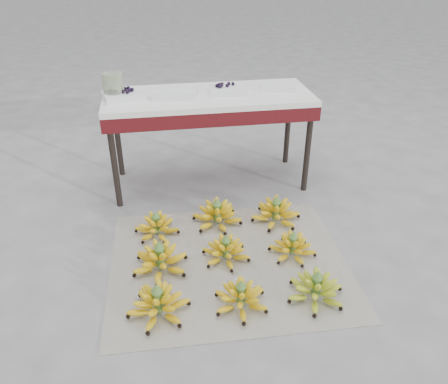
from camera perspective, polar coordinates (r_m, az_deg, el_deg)
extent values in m
plane|color=slate|center=(2.34, 1.10, -9.93)|extent=(60.00, 60.00, 0.00)
cube|color=white|center=(2.37, 0.63, -9.21)|extent=(1.28, 1.09, 0.01)
ellipsoid|color=yellow|center=(2.08, -8.53, -14.56)|extent=(0.31, 0.31, 0.08)
ellipsoid|color=yellow|center=(2.06, -8.61, -13.82)|extent=(0.22, 0.22, 0.06)
ellipsoid|color=yellow|center=(2.03, -8.68, -13.11)|extent=(0.14, 0.14, 0.05)
cylinder|color=#4C7531|center=(2.06, -8.61, -13.82)|extent=(0.05, 0.05, 0.12)
cone|color=#4C7531|center=(2.01, -8.77, -12.29)|extent=(0.06, 0.06, 0.04)
ellipsoid|color=yellow|center=(2.10, 2.21, -13.90)|extent=(0.31, 0.31, 0.08)
ellipsoid|color=yellow|center=(2.08, 2.23, -13.23)|extent=(0.22, 0.22, 0.06)
ellipsoid|color=yellow|center=(2.05, 2.24, -12.58)|extent=(0.14, 0.14, 0.05)
cylinder|color=#4C7531|center=(2.08, 2.23, -13.23)|extent=(0.04, 0.04, 0.11)
cone|color=#4C7531|center=(2.03, 2.26, -11.85)|extent=(0.05, 0.05, 0.04)
ellipsoid|color=#93B222|center=(2.18, 11.87, -12.62)|extent=(0.28, 0.28, 0.08)
ellipsoid|color=#93B222|center=(2.15, 11.97, -11.91)|extent=(0.20, 0.20, 0.06)
ellipsoid|color=#93B222|center=(2.13, 12.06, -11.23)|extent=(0.13, 0.13, 0.05)
cylinder|color=#4C7531|center=(2.15, 11.97, -11.91)|extent=(0.05, 0.05, 0.11)
cone|color=#4C7531|center=(2.11, 12.17, -10.45)|extent=(0.05, 0.05, 0.04)
ellipsoid|color=yellow|center=(2.32, -8.31, -9.11)|extent=(0.37, 0.37, 0.09)
ellipsoid|color=yellow|center=(2.29, -8.38, -8.37)|extent=(0.26, 0.26, 0.07)
ellipsoid|color=yellow|center=(2.27, -8.44, -7.65)|extent=(0.17, 0.17, 0.05)
cylinder|color=#4C7531|center=(2.29, -8.38, -8.37)|extent=(0.05, 0.05, 0.12)
cone|color=#4C7531|center=(2.25, -8.52, -6.84)|extent=(0.06, 0.06, 0.04)
ellipsoid|color=yellow|center=(2.36, 0.24, -7.97)|extent=(0.34, 0.34, 0.08)
ellipsoid|color=yellow|center=(2.34, 0.24, -7.33)|extent=(0.24, 0.24, 0.06)
ellipsoid|color=yellow|center=(2.32, 0.24, -6.71)|extent=(0.16, 0.16, 0.05)
cylinder|color=#4C7531|center=(2.34, 0.24, -7.33)|extent=(0.04, 0.04, 0.11)
cone|color=#4C7531|center=(2.30, 0.25, -6.01)|extent=(0.05, 0.05, 0.04)
ellipsoid|color=yellow|center=(2.42, 8.90, -7.39)|extent=(0.32, 0.32, 0.07)
ellipsoid|color=yellow|center=(2.40, 8.96, -6.77)|extent=(0.23, 0.23, 0.06)
ellipsoid|color=yellow|center=(2.38, 9.02, -6.17)|extent=(0.15, 0.15, 0.05)
cylinder|color=#4C7531|center=(2.40, 8.96, -6.77)|extent=(0.04, 0.04, 0.10)
cone|color=#4C7531|center=(2.36, 9.08, -5.50)|extent=(0.05, 0.05, 0.04)
ellipsoid|color=yellow|center=(2.58, -8.77, -4.76)|extent=(0.31, 0.31, 0.08)
ellipsoid|color=yellow|center=(2.56, -8.82, -4.15)|extent=(0.22, 0.22, 0.06)
ellipsoid|color=yellow|center=(2.54, -8.88, -3.57)|extent=(0.14, 0.14, 0.05)
cylinder|color=#4C7531|center=(2.56, -8.82, -4.15)|extent=(0.04, 0.04, 0.10)
cone|color=#4C7531|center=(2.52, -8.94, -2.91)|extent=(0.05, 0.05, 0.04)
ellipsoid|color=yellow|center=(2.64, -0.91, -3.33)|extent=(0.36, 0.36, 0.09)
ellipsoid|color=yellow|center=(2.62, -0.92, -2.63)|extent=(0.25, 0.25, 0.07)
ellipsoid|color=yellow|center=(2.60, -0.92, -1.96)|extent=(0.16, 0.16, 0.05)
cylinder|color=#4C7531|center=(2.62, -0.92, -2.63)|extent=(0.05, 0.05, 0.12)
cone|color=#4C7531|center=(2.58, -0.93, -1.20)|extent=(0.06, 0.06, 0.04)
ellipsoid|color=yellow|center=(2.68, 6.79, -3.00)|extent=(0.30, 0.30, 0.09)
ellipsoid|color=yellow|center=(2.66, 6.84, -2.31)|extent=(0.21, 0.21, 0.07)
ellipsoid|color=yellow|center=(2.64, 6.88, -1.65)|extent=(0.14, 0.14, 0.05)
cylinder|color=#4C7531|center=(2.66, 6.84, -2.31)|extent=(0.05, 0.05, 0.12)
cone|color=#4C7531|center=(2.62, 6.94, -0.90)|extent=(0.06, 0.06, 0.04)
cylinder|color=black|center=(2.79, -14.13, 3.63)|extent=(0.04, 0.04, 0.61)
cylinder|color=black|center=(2.94, 10.86, 5.46)|extent=(0.04, 0.04, 0.61)
cylinder|color=black|center=(3.19, -13.75, 7.14)|extent=(0.04, 0.04, 0.61)
cylinder|color=black|center=(3.33, 8.35, 8.64)|extent=(0.04, 0.04, 0.61)
cube|color=#5B1113|center=(2.90, -2.02, 11.16)|extent=(1.34, 0.53, 0.09)
cube|color=white|center=(2.88, -2.05, 12.33)|extent=(1.34, 0.53, 0.04)
cube|color=silver|center=(2.85, -12.88, 12.20)|extent=(0.29, 0.24, 0.04)
sphere|color=black|center=(2.80, -12.52, 12.66)|extent=(0.02, 0.02, 0.02)
sphere|color=black|center=(2.83, -14.44, 12.59)|extent=(0.02, 0.02, 0.02)
sphere|color=black|center=(2.87, -12.97, 13.02)|extent=(0.02, 0.02, 0.02)
sphere|color=black|center=(2.87, -12.82, 13.02)|extent=(0.02, 0.02, 0.02)
sphere|color=black|center=(2.87, -14.43, 12.85)|extent=(0.02, 0.02, 0.02)
sphere|color=black|center=(2.85, -14.01, 12.78)|extent=(0.02, 0.02, 0.02)
sphere|color=black|center=(2.88, -12.40, 13.13)|extent=(0.02, 0.02, 0.02)
sphere|color=black|center=(2.82, -13.08, 12.68)|extent=(0.02, 0.02, 0.02)
sphere|color=black|center=(2.84, -12.29, 12.88)|extent=(0.02, 0.02, 0.02)
sphere|color=black|center=(2.84, -11.92, 12.96)|extent=(0.02, 0.02, 0.02)
cube|color=silver|center=(2.84, -6.46, 12.72)|extent=(0.29, 0.22, 0.04)
cube|color=silver|center=(2.89, 0.47, 13.16)|extent=(0.25, 0.19, 0.04)
sphere|color=black|center=(2.93, 0.64, 14.00)|extent=(0.02, 0.02, 0.02)
sphere|color=black|center=(2.88, -0.39, 13.71)|extent=(0.02, 0.02, 0.02)
sphere|color=black|center=(2.89, -0.42, 13.81)|extent=(0.02, 0.02, 0.02)
sphere|color=black|center=(2.92, -0.27, 13.94)|extent=(0.02, 0.02, 0.02)
sphere|color=black|center=(2.88, -0.96, 13.73)|extent=(0.02, 0.02, 0.02)
sphere|color=black|center=(2.90, -0.65, 13.86)|extent=(0.02, 0.02, 0.02)
sphere|color=black|center=(2.86, -0.60, 13.61)|extent=(0.02, 0.02, 0.02)
sphere|color=black|center=(2.92, 1.18, 13.97)|extent=(0.02, 0.02, 0.02)
sphere|color=black|center=(2.88, 0.42, 13.75)|extent=(0.02, 0.02, 0.02)
cube|color=silver|center=(3.00, 6.96, 13.58)|extent=(0.26, 0.21, 0.04)
cylinder|color=beige|center=(2.84, -14.24, 13.25)|extent=(0.15, 0.15, 0.16)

